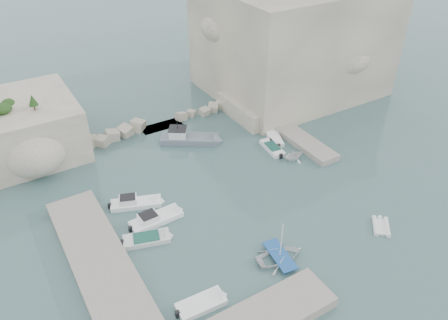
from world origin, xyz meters
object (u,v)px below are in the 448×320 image
motorboat_e (201,306)px  tender_east_a (293,159)px  motorboat_c (147,241)px  tender_east_b (272,150)px  tender_east_c (274,139)px  rowboat (280,259)px  motorboat_a (136,205)px  motorboat_b (156,221)px  work_boat (190,142)px  inflatable_dinghy (381,228)px  tender_east_d (262,127)px

motorboat_e → tender_east_a: size_ratio=1.60×
motorboat_c → tender_east_b: (20.97, 7.23, 0.00)m
tender_east_c → rowboat: bearing=166.3°
motorboat_a → tender_east_a: (20.78, -1.80, 0.00)m
motorboat_a → motorboat_c: motorboat_a is taller
motorboat_b → motorboat_a: bearing=101.1°
motorboat_e → tender_east_a: (21.01, 13.75, 0.00)m
motorboat_b → tender_east_b: size_ratio=1.30×
motorboat_c → work_boat: 19.32m
rowboat → inflatable_dinghy: bearing=-92.1°
work_boat → tender_east_b: bearing=-8.6°
inflatable_dinghy → motorboat_c: bearing=105.6°
motorboat_b → tender_east_a: size_ratio=2.12×
motorboat_e → inflatable_dinghy: bearing=-0.4°
motorboat_a → motorboat_e: size_ratio=1.30×
motorboat_e → work_boat: work_boat is taller
tender_east_a → motorboat_b: bearing=97.9°
motorboat_b → work_boat: (10.47, 12.46, 0.00)m
rowboat → tender_east_d: (13.25, 21.64, 0.00)m
motorboat_e → motorboat_c: (-0.96, 9.75, 0.00)m
rowboat → tender_east_d: size_ratio=1.02×
motorboat_a → tender_east_d: (22.11, 6.98, 0.00)m
motorboat_a → motorboat_b: bearing=-55.8°
work_boat → tender_east_c: bearing=5.3°
motorboat_c → tender_east_b: bearing=35.8°
motorboat_b → tender_east_c: bearing=16.2°
motorboat_e → rowboat: rowboat is taller
rowboat → tender_east_b: rowboat is taller
tender_east_a → tender_east_b: size_ratio=0.61×
rowboat → tender_east_b: bearing=-26.6°
inflatable_dinghy → work_boat: work_boat is taller
motorboat_a → tender_east_d: 23.19m
motorboat_b → motorboat_c: 3.05m
inflatable_dinghy → tender_east_b: (-0.81, 18.08, 0.00)m
rowboat → tender_east_c: rowboat is taller
motorboat_c → work_boat: size_ratio=0.59×
motorboat_c → tender_east_a: tender_east_a is taller
motorboat_c → tender_east_b: same height
inflatable_dinghy → tender_east_d: tender_east_d is taller
tender_east_d → work_boat: bearing=75.2°
motorboat_a → tender_east_a: size_ratio=2.08×
motorboat_b → inflatable_dinghy: motorboat_b is taller
motorboat_b → tender_east_a: 20.00m
motorboat_a → tender_east_b: (19.78, 1.43, 0.00)m
motorboat_a → tender_east_b: size_ratio=1.27×
motorboat_e → tender_east_a: bearing=35.8°
motorboat_a → tender_east_a: tender_east_a is taller
motorboat_b → inflatable_dinghy: (19.73, -13.11, 0.00)m
rowboat → tender_east_d: 25.38m
motorboat_c → tender_east_d: size_ratio=1.10×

